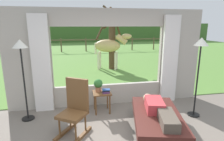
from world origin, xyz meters
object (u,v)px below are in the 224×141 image
Objects in this scene: rocking_chair at (75,108)px; potted_plant at (98,85)px; floor_lamp_left at (21,56)px; side_table at (102,96)px; book_stack at (106,91)px; horse at (109,46)px; reclining_person at (158,109)px; floor_lamp_right at (200,54)px; recliner_sofa at (156,122)px; pasture_tree at (112,40)px.

potted_plant is at bearing 90.63° from rocking_chair.
floor_lamp_left reaches higher than rocking_chair.
side_table is 0.18m from book_stack.
rocking_chair is at bearing 4.57° from horse.
reclining_person is at bearing -52.20° from book_stack.
book_stack is 2.34m from floor_lamp_right.
potted_plant reaches higher than book_stack.
reclining_person is at bearing 21.29° from rocking_chair.
rocking_chair is 2.15× the size of side_table.
floor_lamp_left is (-2.71, 1.12, 0.97)m from reclining_person.
rocking_chair is 1.08m from side_table.
book_stack reaches higher than side_table.
side_table is (-0.96, 1.13, 0.21)m from recliner_sofa.
horse reaches higher than side_table.
side_table is at bearing 164.05° from floor_lamp_right.
floor_lamp_right is at bearing -16.83° from potted_plant.
pasture_tree is (1.81, 5.50, 0.90)m from rocking_chair.
potted_plant is (0.57, 0.91, 0.16)m from rocking_chair.
floor_lamp_left is 3.95m from floor_lamp_right.
reclining_person is (-0.00, -0.05, 0.30)m from recliner_sofa.
floor_lamp_right is (2.16, -0.62, 1.08)m from side_table.
side_table is at bearing 85.29° from rocking_chair.
recliner_sofa is at bearing -91.94° from pasture_tree.
side_table reaches higher than recliner_sofa.
pasture_tree is (0.15, 0.08, 0.29)m from horse.
recliner_sofa is 5.91m from pasture_tree.
floor_lamp_left is (-2.71, 1.07, 1.27)m from recliner_sofa.
rocking_chair is at bearing -133.64° from book_stack.
side_table is 4.90m from pasture_tree.
book_stack reaches higher than recliner_sofa.
rocking_chair is 0.37× the size of pasture_tree.
reclining_person is 0.47× the size of pasture_tree.
side_table is 2.04m from floor_lamp_left.
recliner_sofa is 5.84× the size of potted_plant.
floor_lamp_left is 0.99× the size of floor_lamp_right.
horse reaches higher than reclining_person.
book_stack is (0.10, -0.06, 0.14)m from side_table.
recliner_sofa is 3.59× the size of side_table.
pasture_tree reaches higher than side_table.
floor_lamp_right is at bearing 39.31° from reclining_person.
recliner_sofa is 3.18m from floor_lamp_left.
recliner_sofa is 1.67× the size of rocking_chair.
floor_lamp_right is (2.24, -0.68, 0.81)m from potted_plant.
recliner_sofa is at bearing -50.96° from book_stack.
rocking_chair is at bearing -108.21° from pasture_tree.
recliner_sofa is at bearing 21.13° from horse.
rocking_chair is 0.60× the size of floor_lamp_right.
floor_lamp_right is (2.81, 0.23, 0.96)m from rocking_chair.
pasture_tree is (1.24, 4.59, 0.74)m from potted_plant.
book_stack is (-0.86, 1.07, 0.35)m from recliner_sofa.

